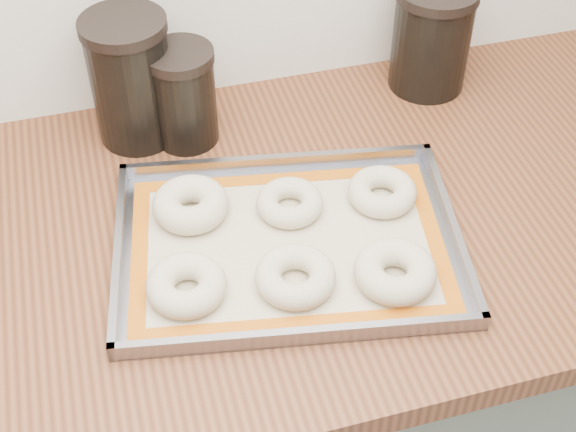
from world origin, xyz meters
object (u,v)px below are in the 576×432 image
object	(u,v)px
bagel_back_left	(191,204)
canister_right	(432,37)
bagel_front_mid	(295,276)
canister_mid	(183,96)
bagel_front_right	(395,271)
bagel_back_right	(382,192)
bagel_front_left	(187,285)
canister_left	(131,80)
baking_tray	(288,244)
bagel_back_mid	(290,203)

from	to	relation	value
bagel_back_left	canister_right	bearing A→B (deg)	25.56
bagel_front_mid	canister_mid	world-z (taller)	canister_mid
bagel_front_right	bagel_back_right	xyz separation A→B (m)	(0.04, 0.15, -0.00)
canister_mid	canister_right	world-z (taller)	canister_right
bagel_front_left	canister_mid	distance (m)	0.33
canister_left	canister_right	xyz separation A→B (m)	(0.48, 0.00, -0.01)
bagel_front_right	canister_right	bearing A→B (deg)	62.28
baking_tray	bagel_front_mid	size ratio (longest dim) A/B	4.90
bagel_front_right	bagel_back_left	world-z (taller)	bagel_back_left
bagel_back_left	canister_mid	distance (m)	0.19
canister_mid	canister_right	size ratio (longest dim) A/B	0.89
bagel_front_mid	canister_left	size ratio (longest dim) A/B	0.52
bagel_front_mid	bagel_back_mid	distance (m)	0.14
baking_tray	bagel_back_left	world-z (taller)	bagel_back_left
bagel_back_right	canister_left	world-z (taller)	canister_left
bagel_front_left	bagel_front_right	size ratio (longest dim) A/B	0.96
bagel_back_mid	bagel_back_right	distance (m)	0.13
canister_right	bagel_back_mid	bearing A→B (deg)	-141.89
bagel_front_left	bagel_back_right	bearing A→B (deg)	18.10
baking_tray	bagel_front_mid	world-z (taller)	bagel_front_mid
bagel_front_right	canister_right	world-z (taller)	canister_right
bagel_front_left	bagel_front_right	distance (m)	0.27
bagel_front_right	bagel_back_mid	distance (m)	0.19
bagel_front_left	bagel_back_left	distance (m)	0.15
bagel_front_left	bagel_front_right	world-z (taller)	bagel_front_right
bagel_back_left	bagel_back_right	xyz separation A→B (m)	(0.27, -0.04, -0.00)
bagel_front_left	bagel_back_right	distance (m)	0.31
bagel_back_mid	canister_mid	size ratio (longest dim) A/B	0.60
canister_left	bagel_back_left	bearing A→B (deg)	-78.14
canister_right	baking_tray	bearing A→B (deg)	-137.04
bagel_back_left	bagel_front_mid	bearing A→B (deg)	-57.56
canister_right	canister_left	bearing A→B (deg)	-179.53
canister_left	bagel_front_mid	bearing A→B (deg)	-68.28
canister_mid	baking_tray	bearing A→B (deg)	-72.12
bagel_back_right	canister_right	size ratio (longest dim) A/B	0.55
canister_mid	canister_left	bearing A→B (deg)	157.10
bagel_back_right	canister_mid	bearing A→B (deg)	137.30
bagel_front_left	canister_right	bearing A→B (deg)	36.71
bagel_front_left	bagel_front_mid	size ratio (longest dim) A/B	0.98
bagel_back_mid	canister_mid	bearing A→B (deg)	117.53
baking_tray	bagel_back_mid	distance (m)	0.07
bagel_front_right	canister_left	distance (m)	0.49
baking_tray	canister_left	bearing A→B (deg)	117.75
bagel_back_right	canister_right	xyz separation A→B (m)	(0.17, 0.25, 0.07)
bagel_back_right	canister_left	distance (m)	0.41
bagel_front_right	canister_right	distance (m)	0.46
bagel_back_right	bagel_back_left	bearing A→B (deg)	170.60
baking_tray	bagel_front_right	bearing A→B (deg)	-40.64
bagel_front_right	canister_left	world-z (taller)	canister_left
bagel_front_left	bagel_back_mid	size ratio (longest dim) A/B	1.09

